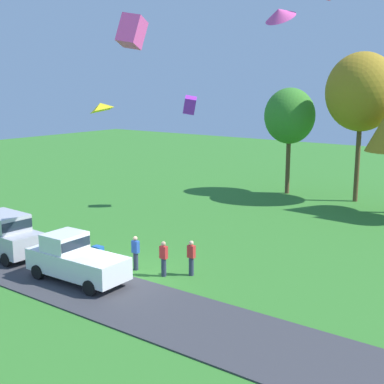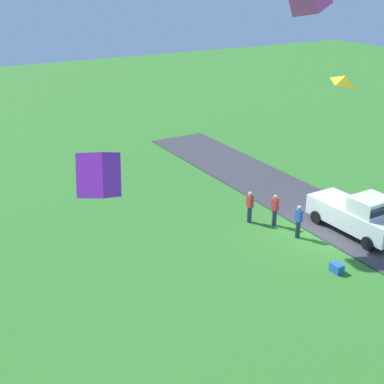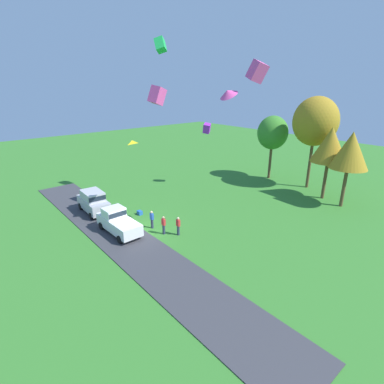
# 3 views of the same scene
# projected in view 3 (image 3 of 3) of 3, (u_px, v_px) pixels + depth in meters

# --- Properties ---
(ground_plane) EXTENTS (120.00, 120.00, 0.00)m
(ground_plane) POSITION_uv_depth(u_px,v_px,m) (144.00, 231.00, 27.12)
(ground_plane) COLOR #337528
(pavement_strip) EXTENTS (36.00, 4.40, 0.06)m
(pavement_strip) POSITION_uv_depth(u_px,v_px,m) (123.00, 238.00, 25.81)
(pavement_strip) COLOR #38383D
(pavement_strip) RESTS_ON ground
(car_suv_mid_row) EXTENTS (4.67, 2.19, 2.28)m
(car_suv_mid_row) POSITION_uv_depth(u_px,v_px,m) (93.00, 201.00, 30.67)
(car_suv_mid_row) COLOR #B7B7BC
(car_suv_mid_row) RESTS_ON ground
(car_pickup_by_flagpole) EXTENTS (5.05, 2.16, 2.14)m
(car_pickup_by_flagpole) POSITION_uv_depth(u_px,v_px,m) (118.00, 221.00, 26.54)
(car_pickup_by_flagpole) COLOR white
(car_pickup_by_flagpole) RESTS_ON ground
(person_beside_suv) EXTENTS (0.36, 0.24, 1.71)m
(person_beside_suv) POSITION_uv_depth(u_px,v_px,m) (164.00, 225.00, 26.35)
(person_beside_suv) COLOR #2D334C
(person_beside_suv) RESTS_ON ground
(person_on_lawn) EXTENTS (0.36, 0.24, 1.71)m
(person_on_lawn) POSITION_uv_depth(u_px,v_px,m) (152.00, 219.00, 27.45)
(person_on_lawn) COLOR #2D334C
(person_on_lawn) RESTS_ON ground
(person_watching_sky) EXTENTS (0.36, 0.24, 1.71)m
(person_watching_sky) POSITION_uv_depth(u_px,v_px,m) (178.00, 226.00, 26.18)
(person_watching_sky) COLOR #2D334C
(person_watching_sky) RESTS_ON ground
(tree_left_of_center) EXTENTS (4.10, 4.10, 8.65)m
(tree_left_of_center) POSITION_uv_depth(u_px,v_px,m) (273.00, 133.00, 40.43)
(tree_left_of_center) COLOR brown
(tree_left_of_center) RESTS_ON ground
(tree_lone_near) EXTENTS (5.35, 5.35, 11.29)m
(tree_lone_near) POSITION_uv_depth(u_px,v_px,m) (315.00, 122.00, 35.94)
(tree_lone_near) COLOR brown
(tree_lone_near) RESTS_ON ground
(tree_right_of_center) EXTENTS (3.91, 3.91, 8.25)m
(tree_right_of_center) POSITION_uv_depth(u_px,v_px,m) (330.00, 145.00, 32.93)
(tree_right_of_center) COLOR brown
(tree_right_of_center) RESTS_ON ground
(tree_far_right) EXTENTS (3.84, 3.84, 8.10)m
(tree_far_right) POSITION_uv_depth(u_px,v_px,m) (351.00, 151.00, 30.67)
(tree_far_right) COLOR brown
(tree_far_right) RESTS_ON ground
(cooler_box) EXTENTS (0.56, 0.40, 0.40)m
(cooler_box) POSITION_uv_depth(u_px,v_px,m) (140.00, 213.00, 30.55)
(cooler_box) COLOR blue
(cooler_box) RESTS_ON ground
(kite_diamond_low_drifter) EXTENTS (1.23, 1.14, 0.58)m
(kite_diamond_low_drifter) POSITION_uv_depth(u_px,v_px,m) (132.00, 142.00, 25.53)
(kite_diamond_low_drifter) COLOR yellow
(kite_box_mid_center) EXTENTS (1.73, 1.44, 1.74)m
(kite_box_mid_center) POSITION_uv_depth(u_px,v_px,m) (160.00, 45.00, 30.30)
(kite_box_mid_center) COLOR green
(kite_box_topmost) EXTENTS (1.58, 1.43, 1.76)m
(kite_box_topmost) POSITION_uv_depth(u_px,v_px,m) (257.00, 72.00, 21.44)
(kite_box_topmost) COLOR #EA4C9E
(kite_delta_trailing_tail) EXTENTS (1.50, 1.53, 1.06)m
(kite_delta_trailing_tail) POSITION_uv_depth(u_px,v_px,m) (228.00, 93.00, 21.91)
(kite_delta_trailing_tail) COLOR #EA4C9E
(kite_box_near_flag) EXTENTS (1.44, 1.74, 1.89)m
(kite_box_near_flag) POSITION_uv_depth(u_px,v_px,m) (157.00, 95.00, 27.30)
(kite_box_near_flag) COLOR #EA4C9E
(kite_box_over_trees) EXTENTS (1.39, 1.26, 1.41)m
(kite_box_over_trees) POSITION_uv_depth(u_px,v_px,m) (207.00, 128.00, 36.71)
(kite_box_over_trees) COLOR purple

